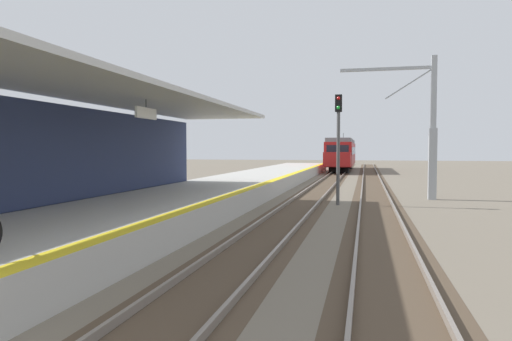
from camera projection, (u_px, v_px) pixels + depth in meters
station_platform at (191, 200)px, 19.91m from camera, size 5.00×80.00×0.91m
station_building_with_canopy at (50, 149)px, 13.73m from camera, size 4.85×24.00×4.43m
track_pair_nearest_platform at (305, 202)px, 22.81m from camera, size 2.34×120.00×0.16m
track_pair_middle at (376, 204)px, 22.03m from camera, size 2.34×120.00×0.16m
approaching_train at (342, 153)px, 57.41m from camera, size 2.93×19.60×4.76m
rail_signal_post at (338, 138)px, 21.86m from camera, size 0.32×0.34×5.20m
catenary_pylon_far_side at (427, 131)px, 24.31m from camera, size 5.00×0.40×7.50m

